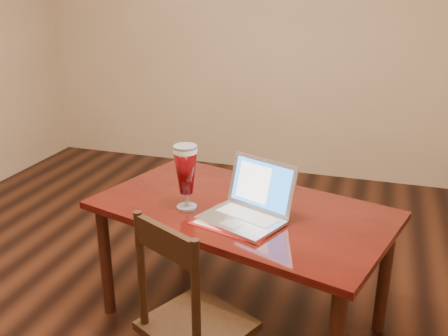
% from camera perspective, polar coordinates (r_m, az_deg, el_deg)
% --- Properties ---
extents(ground, '(5.00, 5.00, 0.00)m').
position_cam_1_polar(ground, '(2.80, -7.47, -17.43)').
color(ground, black).
rests_on(ground, ground).
extents(dining_table, '(1.59, 1.16, 0.99)m').
position_cam_1_polar(dining_table, '(2.49, 1.72, -5.78)').
color(dining_table, '#4B0E0A').
rests_on(dining_table, ground).
extents(dining_chair, '(0.51, 0.50, 0.91)m').
position_cam_1_polar(dining_chair, '(2.10, -3.75, -17.28)').
color(dining_chair, black).
rests_on(dining_chair, ground).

